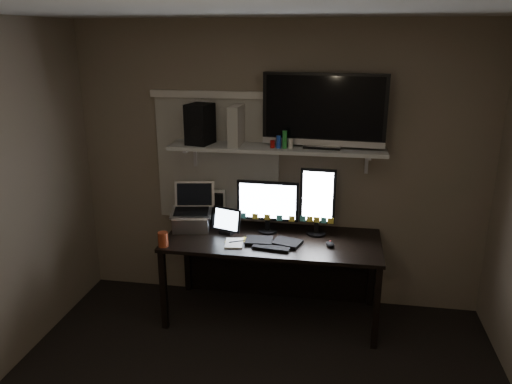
% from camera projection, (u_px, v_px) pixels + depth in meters
% --- Properties ---
extents(ceiling, '(3.60, 3.60, 0.00)m').
position_uv_depth(ceiling, '(235.00, 5.00, 2.31)').
color(ceiling, silver).
rests_on(ceiling, back_wall).
extents(back_wall, '(3.60, 0.00, 3.60)m').
position_uv_depth(back_wall, '(279.00, 168.00, 4.38)').
color(back_wall, '#826F5D').
rests_on(back_wall, floor).
extents(window_blinds, '(1.10, 0.02, 1.10)m').
position_uv_depth(window_blinds, '(217.00, 160.00, 4.44)').
color(window_blinds, beige).
rests_on(window_blinds, back_wall).
extents(desk, '(1.80, 0.75, 0.73)m').
position_uv_depth(desk, '(274.00, 252.00, 4.36)').
color(desk, black).
rests_on(desk, floor).
extents(wall_shelf, '(1.80, 0.35, 0.03)m').
position_uv_depth(wall_shelf, '(277.00, 148.00, 4.15)').
color(wall_shelf, beige).
rests_on(wall_shelf, back_wall).
extents(monitor_landscape, '(0.53, 0.07, 0.47)m').
position_uv_depth(monitor_landscape, '(268.00, 206.00, 4.27)').
color(monitor_landscape, black).
rests_on(monitor_landscape, desk).
extents(monitor_portrait, '(0.30, 0.08, 0.59)m').
position_uv_depth(monitor_portrait, '(318.00, 202.00, 4.19)').
color(monitor_portrait, black).
rests_on(monitor_portrait, desk).
extents(keyboard, '(0.48, 0.24, 0.03)m').
position_uv_depth(keyboard, '(273.00, 242.00, 4.09)').
color(keyboard, black).
rests_on(keyboard, desk).
extents(mouse, '(0.09, 0.11, 0.04)m').
position_uv_depth(mouse, '(330.00, 244.00, 4.04)').
color(mouse, black).
rests_on(mouse, desk).
extents(notepad, '(0.17, 0.22, 0.01)m').
position_uv_depth(notepad, '(234.00, 243.00, 4.09)').
color(notepad, white).
rests_on(notepad, desk).
extents(tablet, '(0.29, 0.19, 0.23)m').
position_uv_depth(tablet, '(227.00, 221.00, 4.27)').
color(tablet, black).
rests_on(tablet, desk).
extents(file_sorter, '(0.26, 0.16, 0.31)m').
position_uv_depth(file_sorter, '(211.00, 205.00, 4.53)').
color(file_sorter, black).
rests_on(file_sorter, desk).
extents(laptop, '(0.40, 0.34, 0.40)m').
position_uv_depth(laptop, '(191.00, 208.00, 4.33)').
color(laptop, silver).
rests_on(laptop, desk).
extents(cup, '(0.10, 0.10, 0.12)m').
position_uv_depth(cup, '(163.00, 239.00, 4.02)').
color(cup, '#98371B').
rests_on(cup, desk).
extents(sticky_notes, '(0.35, 0.28, 0.00)m').
position_uv_depth(sticky_notes, '(242.00, 241.00, 4.13)').
color(sticky_notes, yellow).
rests_on(sticky_notes, desk).
extents(tv, '(1.01, 0.26, 0.60)m').
position_uv_depth(tv, '(324.00, 111.00, 4.02)').
color(tv, black).
rests_on(tv, wall_shelf).
extents(game_console, '(0.09, 0.28, 0.33)m').
position_uv_depth(game_console, '(236.00, 125.00, 4.16)').
color(game_console, beige).
rests_on(game_console, wall_shelf).
extents(speaker, '(0.23, 0.26, 0.34)m').
position_uv_depth(speaker, '(200.00, 124.00, 4.19)').
color(speaker, black).
rests_on(speaker, wall_shelf).
extents(bottles, '(0.24, 0.10, 0.15)m').
position_uv_depth(bottles, '(282.00, 139.00, 4.06)').
color(bottles, '#A50F0C').
rests_on(bottles, wall_shelf).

